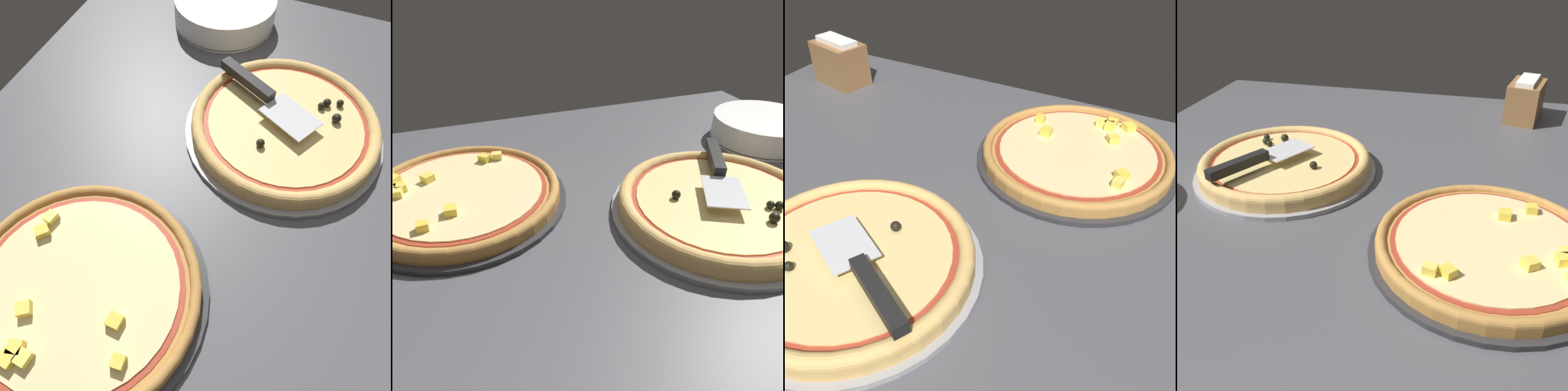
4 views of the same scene
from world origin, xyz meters
TOP-DOWN VIEW (x-y plane):
  - ground_plane at (0.00, 0.00)cm, footprint 125.68×117.38cm
  - pizza_pan_front at (1.69, -11.99)cm, footprint 39.63×39.63cm
  - pizza_front at (1.68, -11.99)cm, footprint 37.25×37.25cm
  - pizza_pan_back at (21.81, 32.30)cm, footprint 39.99×39.99cm
  - pizza_back at (21.84, 32.36)cm, footprint 37.59×37.59cm
  - serving_spatula at (9.28, -16.25)cm, footprint 23.58×15.46cm
  - plate_stack at (25.65, -42.73)cm, footprint 25.06×25.06cm

SIDE VIEW (x-z plane):
  - ground_plane at x=0.00cm, z-range -3.60..0.00cm
  - pizza_pan_front at x=1.69cm, z-range 0.00..1.00cm
  - pizza_pan_back at x=21.81cm, z-range 0.00..1.00cm
  - pizza_back at x=21.84cm, z-range 0.59..4.23cm
  - pizza_front at x=1.68cm, z-range 0.52..4.85cm
  - plate_stack at x=25.65cm, z-range 0.00..6.30cm
  - serving_spatula at x=9.28cm, z-range 5.13..7.13cm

